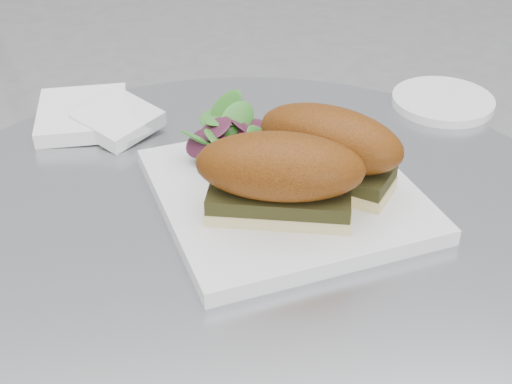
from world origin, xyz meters
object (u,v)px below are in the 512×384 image
at_px(plate, 286,194).
at_px(sandwich_left, 280,175).
at_px(saucer, 443,101).
at_px(sandwich_right, 330,147).

xyz_separation_m(plate, sandwich_left, (-0.01, -0.04, 0.05)).
xyz_separation_m(sandwich_left, saucer, (0.24, 0.21, -0.05)).
relative_size(plate, saucer, 1.95).
height_order(sandwich_left, saucer, sandwich_left).
relative_size(sandwich_right, saucer, 1.25).
bearing_deg(plate, sandwich_left, -108.97).
bearing_deg(sandwich_right, plate, -145.30).
relative_size(sandwich_left, saucer, 1.33).
height_order(sandwich_right, saucer, sandwich_right).
bearing_deg(plate, sandwich_right, -2.15).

